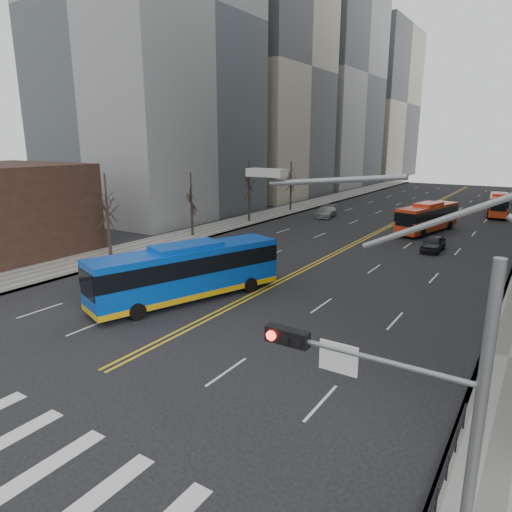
# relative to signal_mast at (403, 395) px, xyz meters

# --- Properties ---
(sidewalk_left) EXTENTS (5.00, 130.00, 0.15)m
(sidewalk_left) POSITION_rel_signal_mast_xyz_m (-30.27, 43.00, -4.78)
(sidewalk_left) COLOR slate
(sidewalk_left) RESTS_ON ground
(centerline) EXTENTS (0.55, 100.00, 0.01)m
(centerline) POSITION_rel_signal_mast_xyz_m (-13.77, 53.00, -4.85)
(centerline) COLOR gold
(centerline) RESTS_ON ground
(office_towers) EXTENTS (83.00, 134.00, 58.00)m
(office_towers) POSITION_rel_signal_mast_xyz_m (-13.64, 66.51, 19.07)
(office_towers) COLOR gray
(office_towers) RESTS_ON ground
(signal_mast) EXTENTS (5.37, 0.37, 9.39)m
(signal_mast) POSITION_rel_signal_mast_xyz_m (0.00, 0.00, 0.00)
(signal_mast) COLOR gray
(signal_mast) RESTS_ON ground
(pedestrian_railing) EXTENTS (0.06, 6.06, 1.02)m
(pedestrian_railing) POSITION_rel_signal_mast_xyz_m (0.53, 4.00, -4.03)
(pedestrian_railing) COLOR black
(pedestrian_railing) RESTS_ON sidewalk_right
(street_trees) EXTENTS (35.20, 47.20, 7.60)m
(street_trees) POSITION_rel_signal_mast_xyz_m (-20.94, 32.55, 0.02)
(street_trees) COLOR #2E221C
(street_trees) RESTS_ON ground
(blue_bus) EXTENTS (6.76, 12.89, 3.68)m
(blue_bus) POSITION_rel_signal_mast_xyz_m (-16.87, 12.43, -2.92)
(blue_bus) COLOR #0C46B9
(blue_bus) RESTS_ON ground
(red_bus_near) EXTENTS (4.71, 10.76, 3.34)m
(red_bus_near) POSITION_rel_signal_mast_xyz_m (-9.12, 44.02, -2.99)
(red_bus_near) COLOR red
(red_bus_near) RESTS_ON ground
(red_bus_far) EXTENTS (3.16, 9.88, 3.12)m
(red_bus_far) POSITION_rel_signal_mast_xyz_m (-3.67, 61.50, -3.11)
(red_bus_far) COLOR red
(red_bus_far) RESTS_ON ground
(car_white) EXTENTS (2.72, 4.17, 1.30)m
(car_white) POSITION_rel_signal_mast_xyz_m (-23.64, 17.94, -4.21)
(car_white) COLOR silver
(car_white) RESTS_ON ground
(car_dark_mid) EXTENTS (1.71, 4.24, 1.44)m
(car_dark_mid) POSITION_rel_signal_mast_xyz_m (-6.49, 35.04, -4.13)
(car_dark_mid) COLOR black
(car_dark_mid) RESTS_ON ground
(car_silver) EXTENTS (2.89, 5.43, 1.50)m
(car_silver) POSITION_rel_signal_mast_xyz_m (-22.96, 47.53, -4.11)
(car_silver) COLOR gray
(car_silver) RESTS_ON ground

